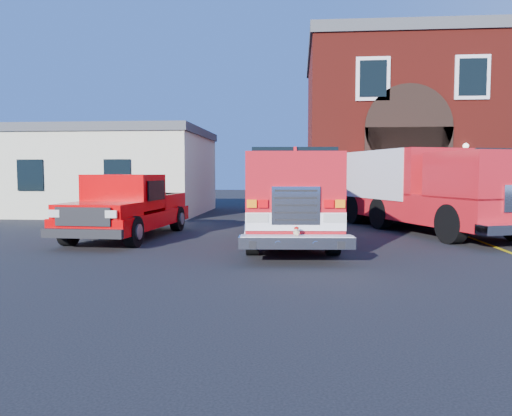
# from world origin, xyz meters

# --- Properties ---
(ground) EXTENTS (100.00, 100.00, 0.00)m
(ground) POSITION_xyz_m (0.00, 0.00, 0.00)
(ground) COLOR black
(ground) RESTS_ON ground
(parking_stripe_near) EXTENTS (0.12, 3.00, 0.01)m
(parking_stripe_near) POSITION_xyz_m (6.50, 1.00, 0.00)
(parking_stripe_near) COLOR #DEC20B
(parking_stripe_near) RESTS_ON ground
(parking_stripe_mid) EXTENTS (0.12, 3.00, 0.01)m
(parking_stripe_mid) POSITION_xyz_m (6.50, 4.00, 0.00)
(parking_stripe_mid) COLOR #DEC20B
(parking_stripe_mid) RESTS_ON ground
(parking_stripe_far) EXTENTS (0.12, 3.00, 0.01)m
(parking_stripe_far) POSITION_xyz_m (6.50, 7.00, 0.00)
(parking_stripe_far) COLOR #DEC20B
(parking_stripe_far) RESTS_ON ground
(fire_station) EXTENTS (15.20, 10.20, 8.45)m
(fire_station) POSITION_xyz_m (8.99, 13.98, 4.25)
(fire_station) COLOR maroon
(fire_station) RESTS_ON ground
(side_building) EXTENTS (10.20, 8.20, 4.35)m
(side_building) POSITION_xyz_m (-9.00, 13.00, 2.20)
(side_building) COLOR beige
(side_building) RESTS_ON ground
(fire_engine) EXTENTS (3.07, 9.02, 2.73)m
(fire_engine) POSITION_xyz_m (0.60, 3.21, 1.42)
(fire_engine) COLOR black
(fire_engine) RESTS_ON ground
(pickup_truck) EXTENTS (2.61, 6.37, 2.05)m
(pickup_truck) POSITION_xyz_m (-4.53, 3.28, 0.97)
(pickup_truck) COLOR black
(pickup_truck) RESTS_ON ground
(secondary_truck) EXTENTS (5.79, 9.47, 2.94)m
(secondary_truck) POSITION_xyz_m (5.48, 5.97, 1.60)
(secondary_truck) COLOR black
(secondary_truck) RESTS_ON ground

